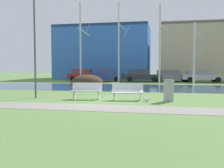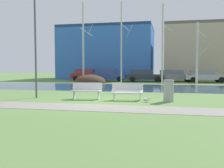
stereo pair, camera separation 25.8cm
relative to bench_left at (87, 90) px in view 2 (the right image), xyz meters
The scene contains 20 objects.
ground_plane 9.38m from the bench_left, 83.30° to the left, with size 120.00×120.00×0.00m, color #5B7F42.
paved_path_strip 2.97m from the bench_left, 68.11° to the right, with size 60.00×1.80×0.01m, color gray.
river_band 8.65m from the bench_left, 82.73° to the left, with size 80.00×8.21×0.01m, color #284256.
soil_mound 14.80m from the bench_left, 106.52° to the left, with size 3.63×3.13×1.85m, color #423021.
bench_left is the anchor object (origin of this frame).
bench_right 2.17m from the bench_left, ahead, with size 1.64×0.70×0.87m.
trash_bin 4.23m from the bench_left, ahead, with size 0.52×0.52×1.07m.
seagull 3.23m from the bench_left, ahead, with size 0.42×0.16×0.25m.
streetlamp 4.40m from the bench_left, behind, with size 0.32×0.32×5.70m.
birch_far_left 16.62m from the bench_left, 109.20° to the left, with size 1.27×2.31×9.09m.
birch_left 15.39m from the bench_left, 92.96° to the left, with size 1.34×2.11×8.86m.
birch_center_left 15.71m from the bench_left, 76.09° to the left, with size 1.29×2.17×8.41m.
birch_center 16.36m from the bench_left, 63.60° to the left, with size 1.39×2.08×6.28m.
parked_van_nearest_red 19.73m from the bench_left, 107.92° to the left, with size 4.32×2.24×1.54m.
parked_sedan_second_blue 18.21m from the bench_left, 99.24° to the left, with size 4.16×2.19×1.52m.
parked_hatch_third_dark 18.17m from the bench_left, 85.49° to the left, with size 4.59×2.25×1.45m.
parked_wagon_fourth_grey 19.48m from the bench_left, 75.30° to the left, with size 4.90×2.38×1.42m.
parked_suv_fifth_silver 20.08m from the bench_left, 65.12° to the left, with size 4.78×2.22×1.35m.
building_blue_store 27.13m from the bench_left, 100.54° to the left, with size 13.79×9.75×7.90m.
building_beige_block 28.84m from the bench_left, 68.20° to the left, with size 13.83×8.60×7.92m.
Camera 2 is at (3.03, -12.01, 1.64)m, focal length 40.53 mm.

